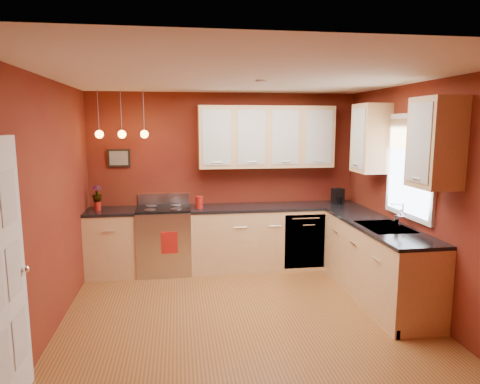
{
  "coord_description": "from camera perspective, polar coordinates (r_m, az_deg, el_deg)",
  "views": [
    {
      "loc": [
        -0.7,
        -4.32,
        2.13
      ],
      "look_at": [
        0.07,
        1.0,
        1.28
      ],
      "focal_mm": 32.0,
      "sensor_mm": 36.0,
      "label": 1
    }
  ],
  "objects": [
    {
      "name": "floor",
      "position": [
        4.86,
        0.87,
        -16.99
      ],
      "size": [
        4.2,
        4.2,
        0.0
      ],
      "primitive_type": "plane",
      "color": "#9B5E2D",
      "rests_on": "ground"
    },
    {
      "name": "ceiling",
      "position": [
        4.4,
        0.95,
        15.12
      ],
      "size": [
        4.0,
        4.2,
        0.02
      ],
      "primitive_type": "cube",
      "color": "white",
      "rests_on": "wall_back"
    },
    {
      "name": "wall_back",
      "position": [
        6.51,
        -2.04,
        1.64
      ],
      "size": [
        4.0,
        0.02,
        2.6
      ],
      "primitive_type": "cube",
      "color": "maroon",
      "rests_on": "floor"
    },
    {
      "name": "wall_front",
      "position": [
        2.47,
        8.84,
        -10.73
      ],
      "size": [
        4.0,
        0.02,
        2.6
      ],
      "primitive_type": "cube",
      "color": "maroon",
      "rests_on": "floor"
    },
    {
      "name": "wall_left",
      "position": [
        4.58,
        -24.63,
        -2.27
      ],
      "size": [
        0.02,
        4.2,
        2.6
      ],
      "primitive_type": "cube",
      "color": "maroon",
      "rests_on": "floor"
    },
    {
      "name": "wall_right",
      "position": [
        5.16,
        23.42,
        -1.02
      ],
      "size": [
        0.02,
        4.2,
        2.6
      ],
      "primitive_type": "cube",
      "color": "maroon",
      "rests_on": "floor"
    },
    {
      "name": "base_cabinets_back_left",
      "position": [
        6.41,
        -16.61,
        -6.6
      ],
      "size": [
        0.7,
        0.6,
        0.9
      ],
      "primitive_type": "cube",
      "color": "#E5AC7B",
      "rests_on": "floor"
    },
    {
      "name": "base_cabinets_back_right",
      "position": [
        6.5,
        4.74,
        -6.03
      ],
      "size": [
        2.54,
        0.6,
        0.9
      ],
      "primitive_type": "cube",
      "color": "#E5AC7B",
      "rests_on": "floor"
    },
    {
      "name": "base_cabinets_right",
      "position": [
        5.59,
        17.79,
        -8.94
      ],
      "size": [
        0.6,
        2.1,
        0.9
      ],
      "primitive_type": "cube",
      "color": "#E5AC7B",
      "rests_on": "floor"
    },
    {
      "name": "counter_back_left",
      "position": [
        6.31,
        -16.8,
        -2.47
      ],
      "size": [
        0.7,
        0.62,
        0.04
      ],
      "primitive_type": "cube",
      "color": "black",
      "rests_on": "base_cabinets_back_left"
    },
    {
      "name": "counter_back_right",
      "position": [
        6.4,
        4.79,
        -1.96
      ],
      "size": [
        2.54,
        0.62,
        0.04
      ],
      "primitive_type": "cube",
      "color": "black",
      "rests_on": "base_cabinets_back_right"
    },
    {
      "name": "counter_right",
      "position": [
        5.47,
        18.02,
        -4.24
      ],
      "size": [
        0.62,
        2.1,
        0.04
      ],
      "primitive_type": "cube",
      "color": "black",
      "rests_on": "base_cabinets_right"
    },
    {
      "name": "gas_range",
      "position": [
        6.34,
        -10.04,
        -6.25
      ],
      "size": [
        0.76,
        0.64,
        1.11
      ],
      "color": "#BDBCC1",
      "rests_on": "floor"
    },
    {
      "name": "dishwasher_front",
      "position": [
        6.32,
        8.62,
        -6.54
      ],
      "size": [
        0.6,
        0.02,
        0.8
      ],
      "primitive_type": "cube",
      "color": "#BDBCC1",
      "rests_on": "base_cabinets_back_right"
    },
    {
      "name": "sink",
      "position": [
        5.34,
        18.75,
        -4.65
      ],
      "size": [
        0.5,
        0.7,
        0.33
      ],
      "color": "gray",
      "rests_on": "counter_right"
    },
    {
      "name": "window",
      "position": [
        5.35,
        21.77,
        3.61
      ],
      "size": [
        0.06,
        1.02,
        1.22
      ],
      "color": "white",
      "rests_on": "wall_right"
    },
    {
      "name": "door_left_wall",
      "position": [
        3.54,
        -29.3,
        -10.34
      ],
      "size": [
        0.12,
        0.82,
        2.05
      ],
      "color": "white",
      "rests_on": "floor"
    },
    {
      "name": "upper_cabinets_back",
      "position": [
        6.38,
        3.51,
        7.34
      ],
      "size": [
        2.0,
        0.35,
        0.9
      ],
      "primitive_type": "cube",
      "color": "#E5AC7B",
      "rests_on": "wall_back"
    },
    {
      "name": "upper_cabinets_right",
      "position": [
        5.29,
        20.38,
        6.47
      ],
      "size": [
        0.35,
        1.95,
        0.9
      ],
      "primitive_type": "cube",
      "color": "#E5AC7B",
      "rests_on": "wall_right"
    },
    {
      "name": "wall_picture",
      "position": [
        6.47,
        -15.85,
        4.38
      ],
      "size": [
        0.32,
        0.03,
        0.26
      ],
      "primitive_type": "cube",
      "color": "black",
      "rests_on": "wall_back"
    },
    {
      "name": "pendant_lights",
      "position": [
        6.11,
        -15.46,
        7.51
      ],
      "size": [
        0.71,
        0.11,
        0.66
      ],
      "color": "gray",
      "rests_on": "ceiling"
    },
    {
      "name": "red_canister",
      "position": [
        6.18,
        -5.44,
        -1.36
      ],
      "size": [
        0.11,
        0.11,
        0.17
      ],
      "color": "#A81812",
      "rests_on": "counter_back_right"
    },
    {
      "name": "red_vase",
      "position": [
        6.33,
        -18.46,
        -1.68
      ],
      "size": [
        0.09,
        0.09,
        0.14
      ],
      "primitive_type": "cylinder",
      "color": "#A81812",
      "rests_on": "counter_back_left"
    },
    {
      "name": "flowers",
      "position": [
        6.3,
        -18.53,
        -0.19
      ],
      "size": [
        0.16,
        0.16,
        0.23
      ],
      "primitive_type": "imported",
      "rotation": [
        0.0,
        0.0,
        0.28
      ],
      "color": "#A81812",
      "rests_on": "red_vase"
    },
    {
      "name": "coffee_maker",
      "position": [
        6.68,
        12.92,
        -0.59
      ],
      "size": [
        0.18,
        0.18,
        0.23
      ],
      "rotation": [
        0.0,
        0.0,
        0.19
      ],
      "color": "black",
      "rests_on": "counter_back_right"
    },
    {
      "name": "soap_pump",
      "position": [
        5.31,
        20.63,
        -3.34
      ],
      "size": [
        0.1,
        0.1,
        0.22
      ],
      "primitive_type": "imported",
      "rotation": [
        0.0,
        0.0,
        -0.01
      ],
      "color": "white",
      "rests_on": "counter_right"
    },
    {
      "name": "dish_towel",
      "position": [
        6.01,
        -9.4,
        -6.69
      ],
      "size": [
        0.22,
        0.02,
        0.31
      ],
      "primitive_type": "cube",
      "color": "#A81812",
      "rests_on": "gas_range"
    }
  ]
}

